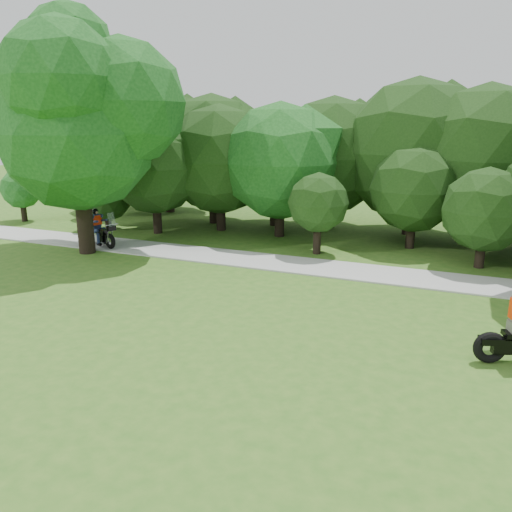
% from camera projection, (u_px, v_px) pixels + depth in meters
% --- Properties ---
extents(ground, '(100.00, 100.00, 0.00)m').
position_uv_depth(ground, '(256.00, 360.00, 11.85)').
color(ground, '#33641C').
rests_on(ground, ground).
extents(walkway, '(60.00, 2.20, 0.06)m').
position_uv_depth(walkway, '(335.00, 269.00, 18.99)').
color(walkway, '#ACACA6').
rests_on(walkway, ground).
extents(tree_line, '(39.87, 11.18, 7.52)m').
position_uv_depth(tree_line, '(392.00, 161.00, 23.43)').
color(tree_line, black).
rests_on(tree_line, ground).
extents(big_tree_west, '(8.64, 6.56, 9.96)m').
position_uv_depth(big_tree_west, '(80.00, 114.00, 20.29)').
color(big_tree_west, black).
rests_on(big_tree_west, ground).
extents(touring_motorcycle, '(2.13, 1.17, 1.67)m').
position_uv_depth(touring_motorcycle, '(98.00, 232.00, 22.31)').
color(touring_motorcycle, black).
rests_on(touring_motorcycle, walkway).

